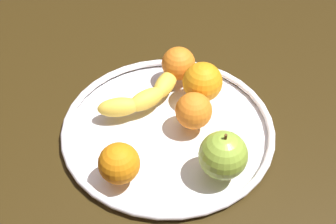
% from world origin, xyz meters
% --- Properties ---
extents(ground_plane, '(1.28, 1.28, 0.04)m').
position_xyz_m(ground_plane, '(0.00, 0.00, -0.02)').
color(ground_plane, '#2F220C').
extents(fruit_bowl, '(0.36, 0.36, 0.02)m').
position_xyz_m(fruit_bowl, '(0.00, 0.00, 0.01)').
color(fruit_bowl, white).
rests_on(fruit_bowl, ground_plane).
extents(banana, '(0.18, 0.07, 0.03)m').
position_xyz_m(banana, '(0.00, 0.07, 0.03)').
color(banana, yellow).
rests_on(banana, fruit_bowl).
extents(apple, '(0.07, 0.07, 0.08)m').
position_xyz_m(apple, '(0.00, -0.13, 0.06)').
color(apple, '#8EB138').
rests_on(apple, fruit_bowl).
extents(orange_front_left, '(0.06, 0.06, 0.06)m').
position_xyz_m(orange_front_left, '(0.03, -0.03, 0.05)').
color(orange_front_left, orange).
rests_on(orange_front_left, fruit_bowl).
extents(orange_back_left, '(0.06, 0.06, 0.06)m').
position_xyz_m(orange_back_left, '(-0.12, -0.04, 0.05)').
color(orange_back_left, orange).
rests_on(orange_back_left, fruit_bowl).
extents(orange_center, '(0.06, 0.06, 0.06)m').
position_xyz_m(orange_center, '(0.09, 0.08, 0.05)').
color(orange_center, orange).
rests_on(orange_center, fruit_bowl).
extents(orange_front_right, '(0.07, 0.07, 0.07)m').
position_xyz_m(orange_front_right, '(0.09, 0.01, 0.05)').
color(orange_front_right, orange).
rests_on(orange_front_right, fruit_bowl).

